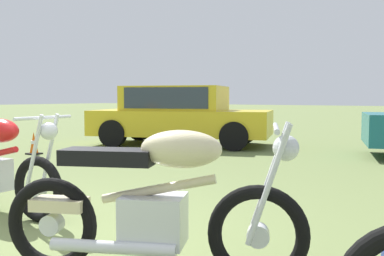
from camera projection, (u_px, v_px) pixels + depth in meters
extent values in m
plane|color=olive|center=(46.00, 239.00, 3.59)|extent=(120.00, 120.00, 0.00)
torus|color=black|center=(38.00, 189.00, 4.07)|extent=(0.62, 0.13, 0.62)
cylinder|color=silver|center=(38.00, 189.00, 4.07)|extent=(0.15, 0.11, 0.14)
cylinder|color=silver|center=(49.00, 153.00, 4.09)|extent=(0.27, 0.05, 0.74)
cylinder|color=silver|center=(34.00, 155.00, 3.94)|extent=(0.27, 0.05, 0.74)
cylinder|color=silver|center=(44.00, 118.00, 3.97)|extent=(0.07, 0.64, 0.03)
sphere|color=silver|center=(49.00, 131.00, 3.95)|extent=(0.17, 0.17, 0.16)
torus|color=black|center=(258.00, 235.00, 2.69)|extent=(0.61, 0.34, 0.63)
torus|color=black|center=(52.00, 224.00, 2.93)|extent=(0.61, 0.34, 0.63)
cylinder|color=silver|center=(258.00, 235.00, 2.69)|extent=(0.17, 0.15, 0.14)
cylinder|color=silver|center=(52.00, 224.00, 2.93)|extent=(0.17, 0.15, 0.14)
cylinder|color=silver|center=(269.00, 180.00, 2.75)|extent=(0.26, 0.14, 0.74)
cylinder|color=silver|center=(269.00, 185.00, 2.57)|extent=(0.26, 0.14, 0.74)
cube|color=silver|center=(154.00, 220.00, 2.80)|extent=(0.49, 0.44, 0.32)
cylinder|color=beige|center=(158.00, 189.00, 2.78)|extent=(0.71, 0.36, 0.22)
ellipsoid|color=beige|center=(181.00, 149.00, 2.74)|extent=(0.58, 0.45, 0.24)
cube|color=black|center=(108.00, 157.00, 2.82)|extent=(0.65, 0.46, 0.10)
cube|color=beige|center=(60.00, 204.00, 2.91)|extent=(0.40, 0.31, 0.08)
cylinder|color=silver|center=(276.00, 128.00, 2.63)|extent=(0.29, 0.60, 0.03)
sphere|color=silver|center=(286.00, 148.00, 2.63)|extent=(0.21, 0.21, 0.16)
cylinder|color=silver|center=(113.00, 248.00, 2.69)|extent=(0.76, 0.40, 0.08)
cube|color=gold|center=(182.00, 123.00, 10.63)|extent=(4.62, 3.11, 0.60)
cube|color=gold|center=(176.00, 99.00, 10.62)|extent=(2.75, 2.31, 0.60)
cube|color=#2D3842|center=(176.00, 98.00, 10.62)|extent=(2.43, 2.23, 0.48)
cylinder|color=black|center=(245.00, 131.00, 11.09)|extent=(0.68, 0.42, 0.64)
cylinder|color=black|center=(234.00, 136.00, 9.46)|extent=(0.68, 0.42, 0.64)
cylinder|color=black|center=(140.00, 128.00, 11.82)|extent=(0.68, 0.42, 0.64)
cylinder|color=black|center=(113.00, 133.00, 10.19)|extent=(0.68, 0.42, 0.64)
cone|color=#EA590F|center=(34.00, 143.00, 8.91)|extent=(0.18, 0.18, 0.45)
cube|color=black|center=(34.00, 154.00, 8.93)|extent=(0.25, 0.25, 0.03)
cylinder|color=white|center=(34.00, 142.00, 8.91)|extent=(0.12, 0.12, 0.07)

